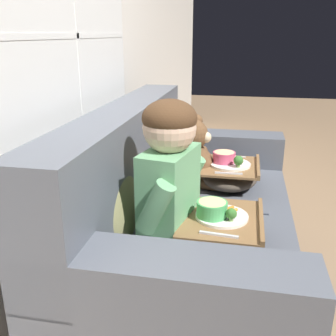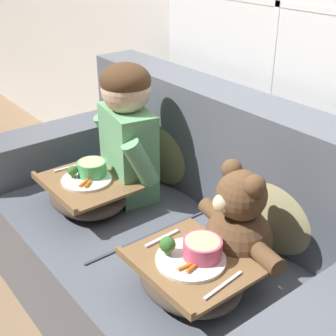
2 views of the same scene
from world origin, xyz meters
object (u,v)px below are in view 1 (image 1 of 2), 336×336
(throw_pillow_behind_teddy, at_px, (155,152))
(lap_tray_child, at_px, (221,230))
(lap_tray_teddy, at_px, (229,174))
(child_figure, at_px, (170,167))
(throw_pillow_behind_child, at_px, (118,197))
(couch, at_px, (182,230))
(teddy_bear, at_px, (193,156))

(throw_pillow_behind_teddy, distance_m, lap_tray_child, 0.81)
(throw_pillow_behind_teddy, relative_size, lap_tray_teddy, 1.03)
(child_figure, bearing_deg, lap_tray_teddy, -17.42)
(throw_pillow_behind_child, bearing_deg, couch, -32.75)
(throw_pillow_behind_teddy, distance_m, teddy_bear, 0.22)
(teddy_bear, bearing_deg, throw_pillow_behind_child, 161.69)
(throw_pillow_behind_child, distance_m, teddy_bear, 0.71)
(couch, height_order, lap_tray_teddy, couch)
(couch, bearing_deg, child_figure, -179.72)
(throw_pillow_behind_teddy, relative_size, lap_tray_child, 1.01)
(throw_pillow_behind_child, bearing_deg, teddy_bear, -18.31)
(lap_tray_teddy, bearing_deg, throw_pillow_behind_teddy, 90.03)
(child_figure, bearing_deg, throw_pillow_behind_teddy, 17.95)
(teddy_bear, bearing_deg, lap_tray_teddy, -89.67)
(teddy_bear, relative_size, lap_tray_teddy, 1.12)
(couch, xyz_separation_m, throw_pillow_behind_child, (-0.34, 0.22, 0.31))
(throw_pillow_behind_child, bearing_deg, child_figure, -90.06)
(couch, distance_m, child_figure, 0.56)
(teddy_bear, distance_m, lap_tray_teddy, 0.23)
(throw_pillow_behind_child, distance_m, child_figure, 0.26)
(child_figure, relative_size, teddy_bear, 1.39)
(child_figure, bearing_deg, couch, 0.28)
(throw_pillow_behind_child, distance_m, lap_tray_child, 0.44)
(lap_tray_child, bearing_deg, teddy_bear, 17.06)
(child_figure, height_order, lap_tray_teddy, child_figure)
(throw_pillow_behind_child, xyz_separation_m, lap_tray_child, (-0.00, -0.43, -0.11))
(throw_pillow_behind_child, xyz_separation_m, teddy_bear, (0.67, -0.22, -0.01))
(couch, distance_m, throw_pillow_behind_child, 0.50)
(throw_pillow_behind_child, distance_m, lap_tray_teddy, 0.80)
(throw_pillow_behind_teddy, height_order, lap_tray_child, throw_pillow_behind_teddy)
(couch, height_order, lap_tray_child, couch)
(couch, xyz_separation_m, child_figure, (-0.34, -0.00, 0.45))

